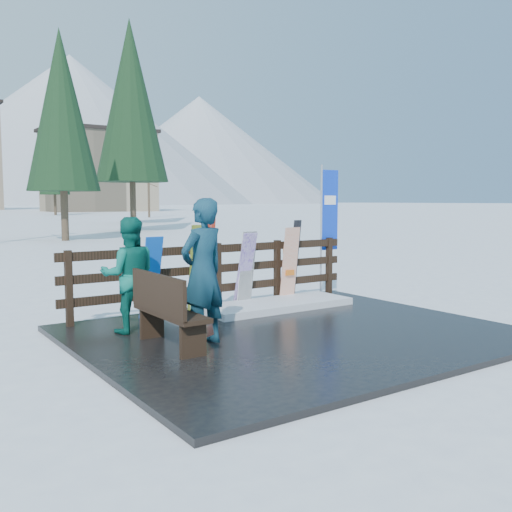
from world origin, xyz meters
TOP-DOWN VIEW (x-y plane):
  - ground at (0.00, 0.00)m, footprint 700.00×700.00m
  - deck at (0.00, 0.00)m, footprint 6.00×5.00m
  - fence at (0.00, 2.20)m, footprint 5.60×0.10m
  - snow_patch at (0.84, 1.60)m, footprint 2.74×1.00m
  - bench at (-1.95, 0.22)m, footprint 0.40×1.50m
  - snowboard_0 at (-1.36, 1.98)m, footprint 0.29×0.36m
  - snowboard_1 at (-0.50, 1.98)m, footprint 0.28×0.22m
  - snowboard_2 at (-0.54, 1.98)m, footprint 0.26×0.22m
  - snowboard_3 at (0.42, 1.98)m, footprint 0.28×0.40m
  - snowboard_4 at (0.46, 1.98)m, footprint 0.29×0.24m
  - snowboard_5 at (1.43, 1.98)m, footprint 0.33×0.21m
  - ski_pair_a at (-0.25, 2.05)m, footprint 0.16×0.20m
  - ski_pair_b at (1.59, 2.05)m, footprint 0.17×0.23m
  - rental_flag at (2.59, 2.25)m, footprint 0.45×0.04m
  - person_front at (-1.47, 0.10)m, footprint 0.80×0.63m
  - person_back at (-2.00, 1.30)m, footprint 0.96×0.84m

SIDE VIEW (x-z plane):
  - ground at x=0.00m, z-range 0.00..0.00m
  - deck at x=0.00m, z-range 0.00..0.08m
  - snow_patch at x=0.84m, z-range 0.08..0.20m
  - bench at x=-1.95m, z-range 0.11..1.08m
  - fence at x=0.00m, z-range 0.16..1.31m
  - snowboard_3 at x=0.42m, z-range 0.08..1.41m
  - snowboard_0 at x=-1.36m, z-range 0.08..1.41m
  - snowboard_1 at x=-0.50m, z-range 0.08..1.42m
  - snowboard_4 at x=0.46m, z-range 0.08..1.43m
  - snowboard_5 at x=1.43m, z-range 0.08..1.48m
  - snowboard_2 at x=-0.54m, z-range 0.08..1.58m
  - ski_pair_b at x=1.59m, z-range 0.08..1.61m
  - person_back at x=-2.00m, z-range 0.08..1.74m
  - ski_pair_a at x=-0.25m, z-range 0.08..1.93m
  - person_front at x=-1.47m, z-range 0.08..2.01m
  - rental_flag at x=2.59m, z-range 0.39..2.99m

